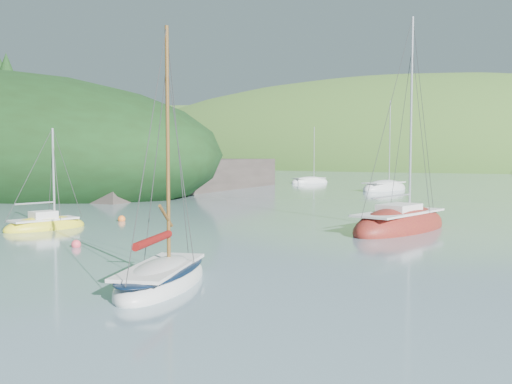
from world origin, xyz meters
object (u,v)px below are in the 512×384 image
Objects in this scene: daysailer_white at (162,279)px; sailboat_yellow at (45,226)px; distant_sloop_c at (310,182)px; sloop_red at (400,226)px; distant_sloop_a at (385,189)px.

sailboat_yellow is (-14.58, 6.11, -0.04)m from daysailer_white.
daysailer_white is 0.99× the size of distant_sloop_c.
sloop_red is at bearing 61.09° from daysailer_white.
distant_sloop_a is at bearing 80.40° from daysailer_white.
sloop_red is 1.42× the size of distant_sloop_c.
sloop_red is (1.51, 16.57, 0.02)m from daysailer_white.
daysailer_white is 1.44× the size of sailboat_yellow.
sloop_red is 2.06× the size of sailboat_yellow.
daysailer_white reaches higher than distant_sloop_c.
daysailer_white is at bearing -40.35° from distant_sloop_c.
distant_sloop_a is at bearing 96.90° from sailboat_yellow.
sloop_red is 34.81m from distant_sloop_a.
distant_sloop_c is (-12.75, 52.16, -0.00)m from sailboat_yellow.
daysailer_white is at bearing -12.64° from sailboat_yellow.
sloop_red reaches higher than distant_sloop_c.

